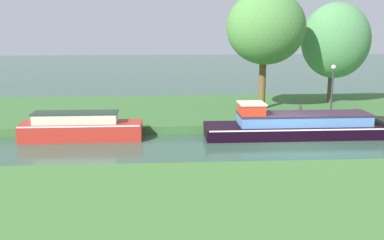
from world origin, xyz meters
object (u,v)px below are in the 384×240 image
willow_tree_left (266,28)px  willow_tree_centre (336,41)px  mooring_post_near (300,114)px  lamp_post (332,85)px  red_narrowboat (80,128)px  black_barge (299,126)px

willow_tree_left → willow_tree_centre: bearing=21.8°
mooring_post_near → lamp_post: bearing=16.1°
red_narrowboat → willow_tree_left: 12.02m
black_barge → willow_tree_centre: willow_tree_centre is taller
willow_tree_centre → red_narrowboat: bearing=-155.4°
willow_tree_left → mooring_post_near: (1.23, -3.27, -4.41)m
willow_tree_left → willow_tree_centre: willow_tree_left is taller
willow_tree_centre → lamp_post: 5.51m
willow_tree_left → willow_tree_centre: (4.95, 1.98, -0.82)m
willow_tree_left → lamp_post: (3.10, -2.73, -3.00)m
black_barge → willow_tree_left: 6.78m
willow_tree_centre → lamp_post: (-1.85, -4.71, -2.18)m
willow_tree_left → mooring_post_near: size_ratio=8.10×
willow_tree_centre → willow_tree_left: bearing=-158.2°
black_barge → mooring_post_near: size_ratio=10.83×
red_narrowboat → willow_tree_left: bearing=25.9°
willow_tree_centre → mooring_post_near: bearing=-125.3°
red_narrowboat → lamp_post: lamp_post is taller
black_barge → willow_tree_left: willow_tree_left is taller
lamp_post → black_barge: bearing=-138.4°
willow_tree_left → mooring_post_near: 5.63m
black_barge → red_narrowboat: bearing=180.0°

